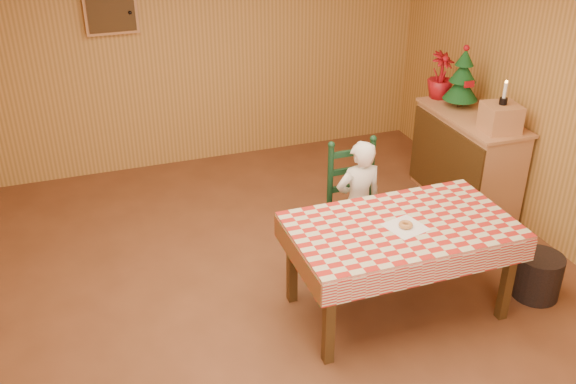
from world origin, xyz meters
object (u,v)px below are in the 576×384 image
(crate, at_px, (501,118))
(shelf_unit, at_px, (466,159))
(ladder_chair, at_px, (355,206))
(christmas_tree, at_px, (462,79))
(dining_table, at_px, (401,233))
(storage_bin, at_px, (538,276))
(seated_child, at_px, (358,203))

(crate, bearing_deg, shelf_unit, 91.23)
(ladder_chair, height_order, christmas_tree, christmas_tree)
(ladder_chair, relative_size, christmas_tree, 1.74)
(ladder_chair, xyz_separation_m, christmas_tree, (1.47, 0.80, 0.71))
(dining_table, distance_m, storage_bin, 1.27)
(seated_child, height_order, crate, crate)
(dining_table, xyz_separation_m, crate, (1.47, 0.94, 0.37))
(ladder_chair, distance_m, seated_child, 0.08)
(ladder_chair, relative_size, crate, 3.60)
(crate, xyz_separation_m, christmas_tree, (-0.00, 0.65, 0.16))
(shelf_unit, bearing_deg, seated_child, -157.34)
(storage_bin, bearing_deg, shelf_unit, 78.48)
(shelf_unit, bearing_deg, dining_table, -137.53)
(shelf_unit, bearing_deg, christmas_tree, 88.02)
(ladder_chair, bearing_deg, dining_table, -90.00)
(seated_child, distance_m, storage_bin, 1.54)
(ladder_chair, xyz_separation_m, seated_child, (-0.00, -0.06, 0.06))
(seated_child, distance_m, christmas_tree, 1.83)
(dining_table, distance_m, shelf_unit, 2.00)
(seated_child, xyz_separation_m, storage_bin, (1.15, -0.95, -0.38))
(dining_table, relative_size, seated_child, 1.47)
(shelf_unit, relative_size, storage_bin, 3.38)
(crate, height_order, storage_bin, crate)
(dining_table, bearing_deg, storage_bin, -11.00)
(seated_child, bearing_deg, dining_table, 90.00)
(christmas_tree, bearing_deg, shelf_unit, -91.98)
(ladder_chair, height_order, seated_child, seated_child)
(dining_table, bearing_deg, ladder_chair, 90.00)
(ladder_chair, relative_size, shelf_unit, 0.87)
(dining_table, height_order, storage_bin, dining_table)
(ladder_chair, height_order, shelf_unit, ladder_chair)
(crate, xyz_separation_m, storage_bin, (-0.33, -1.17, -0.87))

